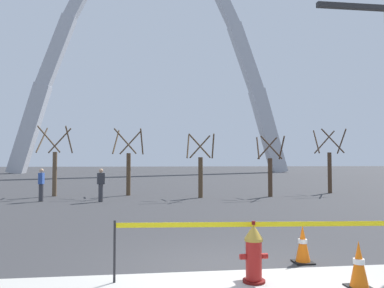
# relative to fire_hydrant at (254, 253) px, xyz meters

# --- Properties ---
(ground_plane) EXTENTS (240.00, 240.00, 0.00)m
(ground_plane) POSITION_rel_fire_hydrant_xyz_m (-0.40, 0.78, -0.47)
(ground_plane) COLOR #333335
(fire_hydrant) EXTENTS (0.46, 0.48, 0.99)m
(fire_hydrant) POSITION_rel_fire_hydrant_xyz_m (0.00, 0.00, 0.00)
(fire_hydrant) COLOR #5E0F0D
(fire_hydrant) RESTS_ON ground
(caution_tape_barrier) EXTENTS (4.64, 0.42, 1.00)m
(caution_tape_barrier) POSITION_rel_fire_hydrant_xyz_m (0.06, 0.07, 0.21)
(caution_tape_barrier) COLOR #232326
(caution_tape_barrier) RESTS_ON ground
(traffic_cone_by_hydrant) EXTENTS (0.36, 0.36, 0.73)m
(traffic_cone_by_hydrant) POSITION_rel_fire_hydrant_xyz_m (1.54, -0.47, -0.11)
(traffic_cone_by_hydrant) COLOR black
(traffic_cone_by_hydrant) RESTS_ON ground
(traffic_cone_mid_sidewalk) EXTENTS (0.36, 0.36, 0.73)m
(traffic_cone_mid_sidewalk) POSITION_rel_fire_hydrant_xyz_m (1.28, 1.02, -0.11)
(traffic_cone_mid_sidewalk) COLOR black
(traffic_cone_mid_sidewalk) RESTS_ON ground
(monument_arch) EXTENTS (44.73, 2.34, 42.46)m
(monument_arch) POSITION_rel_fire_hydrant_xyz_m (-0.40, 55.00, 18.12)
(monument_arch) COLOR #B2B5BC
(monument_arch) RESTS_ON ground
(tree_far_left) EXTENTS (1.79, 1.80, 3.87)m
(tree_far_left) POSITION_rel_fire_hydrant_xyz_m (-6.73, 15.64, 1.25)
(tree_far_left) COLOR brown
(tree_far_left) RESTS_ON ground
(tree_left_mid) EXTENTS (1.75, 1.76, 3.77)m
(tree_left_mid) POSITION_rel_fire_hydrant_xyz_m (-2.69, 15.66, 1.21)
(tree_left_mid) COLOR brown
(tree_left_mid) RESTS_ON ground
(tree_center_left) EXTENTS (1.58, 1.59, 3.39)m
(tree_center_left) POSITION_rel_fire_hydrant_xyz_m (1.19, 13.81, 1.04)
(tree_center_left) COLOR brown
(tree_center_left) RESTS_ON ground
(tree_center_right) EXTENTS (1.54, 1.55, 3.31)m
(tree_center_right) POSITION_rel_fire_hydrant_xyz_m (5.07, 13.89, 1.00)
(tree_center_right) COLOR #473323
(tree_center_right) RESTS_ON ground
(tree_right_mid) EXTENTS (1.80, 1.81, 3.89)m
(tree_right_mid) POSITION_rel_fire_hydrant_xyz_m (9.42, 15.62, 1.26)
(tree_right_mid) COLOR #473323
(tree_right_mid) RESTS_ON ground
(pedestrian_walking_left) EXTENTS (0.38, 0.29, 1.59)m
(pedestrian_walking_left) POSITION_rel_fire_hydrant_xyz_m (-3.85, 12.45, 0.35)
(pedestrian_walking_left) COLOR #38383D
(pedestrian_walking_left) RESTS_ON ground
(pedestrian_standing_center) EXTENTS (0.22, 0.35, 1.59)m
(pedestrian_standing_center) POSITION_rel_fire_hydrant_xyz_m (-6.73, 12.95, 0.35)
(pedestrian_standing_center) COLOR #38383D
(pedestrian_standing_center) RESTS_ON ground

